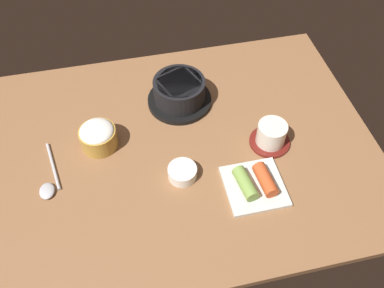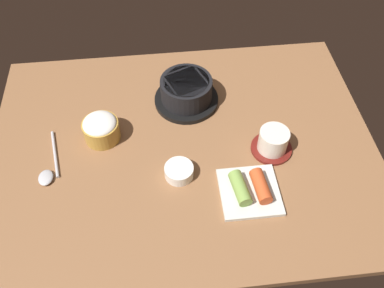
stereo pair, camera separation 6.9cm
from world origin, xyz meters
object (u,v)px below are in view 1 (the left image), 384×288
at_px(banchan_cup_center, 182,172).
at_px(stone_pot, 179,92).
at_px(tea_cup_with_saucer, 271,135).
at_px(kimchi_plate, 255,184).
at_px(spoon, 49,183).
at_px(rice_bowl, 98,136).

bearing_deg(banchan_cup_center, stone_pot, 80.11).
height_order(tea_cup_with_saucer, kimchi_plate, tea_cup_with_saucer).
relative_size(kimchi_plate, spoon, 0.82).
distance_m(banchan_cup_center, kimchi_plate, 0.18).
bearing_deg(rice_bowl, banchan_cup_center, -36.93).
bearing_deg(tea_cup_with_saucer, banchan_cup_center, -167.77).
height_order(tea_cup_with_saucer, banchan_cup_center, tea_cup_with_saucer).
relative_size(stone_pot, tea_cup_with_saucer, 1.70).
xyz_separation_m(banchan_cup_center, kimchi_plate, (0.16, -0.07, -0.00)).
bearing_deg(rice_bowl, kimchi_plate, -31.25).
xyz_separation_m(rice_bowl, spoon, (-0.13, -0.10, -0.03)).
height_order(stone_pot, rice_bowl, stone_pot).
relative_size(rice_bowl, kimchi_plate, 0.67).
xyz_separation_m(tea_cup_with_saucer, banchan_cup_center, (-0.24, -0.05, -0.02)).
xyz_separation_m(stone_pot, spoon, (-0.36, -0.20, -0.03)).
distance_m(banchan_cup_center, spoon, 0.32).
bearing_deg(stone_pot, tea_cup_with_saucer, -44.55).
height_order(rice_bowl, kimchi_plate, rice_bowl).
bearing_deg(stone_pot, banchan_cup_center, -99.89).
distance_m(rice_bowl, banchan_cup_center, 0.24).
distance_m(stone_pot, kimchi_plate, 0.34).
bearing_deg(kimchi_plate, stone_pot, 110.23).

